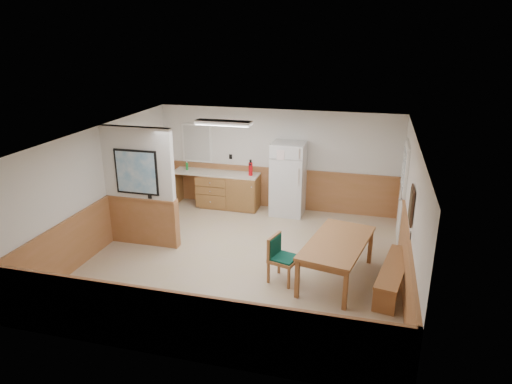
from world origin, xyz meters
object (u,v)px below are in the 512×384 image
(dining_chair, at_px, (279,255))
(fire_extinguisher, at_px, (251,169))
(dining_bench, at_px, (394,271))
(soap_bottle, at_px, (187,166))
(refrigerator, at_px, (288,179))
(dining_table, at_px, (337,246))

(dining_chair, xyz_separation_m, fire_extinguisher, (-1.41, 3.21, 0.58))
(dining_bench, relative_size, soap_bottle, 9.10)
(refrigerator, relative_size, dining_chair, 2.10)
(dining_table, height_order, dining_chair, dining_chair)
(fire_extinguisher, bearing_deg, dining_chair, -66.36)
(dining_bench, bearing_deg, dining_table, -174.80)
(fire_extinguisher, xyz_separation_m, soap_bottle, (-1.70, 0.04, -0.08))
(soap_bottle, bearing_deg, dining_bench, -31.19)
(refrigerator, bearing_deg, soap_bottle, 179.70)
(refrigerator, relative_size, dining_bench, 1.01)
(dining_bench, height_order, soap_bottle, soap_bottle)
(dining_bench, xyz_separation_m, dining_chair, (-1.98, -0.18, 0.15))
(dining_table, bearing_deg, fire_extinguisher, 140.59)
(dining_chair, height_order, fire_extinguisher, fire_extinguisher)
(dining_bench, relative_size, dining_chair, 2.07)
(dining_table, height_order, fire_extinguisher, fire_extinguisher)
(dining_table, xyz_separation_m, dining_bench, (0.99, -0.10, -0.31))
(fire_extinguisher, distance_m, soap_bottle, 1.70)
(dining_chair, height_order, soap_bottle, soap_bottle)
(refrigerator, xyz_separation_m, fire_extinguisher, (-0.95, 0.03, 0.18))
(refrigerator, xyz_separation_m, dining_table, (1.45, -2.91, -0.23))
(soap_bottle, bearing_deg, fire_extinguisher, -1.41)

